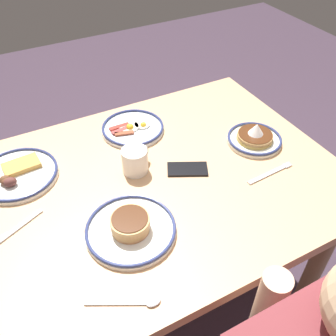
# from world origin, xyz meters

# --- Properties ---
(ground_plane) EXTENTS (6.00, 6.00, 0.00)m
(ground_plane) POSITION_xyz_m (0.00, 0.00, 0.00)
(ground_plane) COLOR #3B2C3A
(dining_table) EXTENTS (1.23, 0.97, 0.73)m
(dining_table) POSITION_xyz_m (0.00, 0.00, 0.63)
(dining_table) COLOR tan
(dining_table) RESTS_ON ground_plane
(plate_near_main) EXTENTS (0.21, 0.21, 0.08)m
(plate_near_main) POSITION_xyz_m (-0.40, -0.01, 0.75)
(plate_near_main) COLOR silver
(plate_near_main) RESTS_ON dining_table
(plate_center_pancakes) EXTENTS (0.25, 0.25, 0.04)m
(plate_center_pancakes) POSITION_xyz_m (-0.01, -0.30, 0.74)
(plate_center_pancakes) COLOR white
(plate_center_pancakes) RESTS_ON dining_table
(plate_far_companion) EXTENTS (0.28, 0.28, 0.05)m
(plate_far_companion) POSITION_xyz_m (0.45, -0.23, 0.74)
(plate_far_companion) COLOR white
(plate_far_companion) RESTS_ON dining_table
(plate_far_side) EXTENTS (0.28, 0.28, 0.06)m
(plate_far_side) POSITION_xyz_m (0.20, 0.18, 0.75)
(plate_far_side) COLOR white
(plate_far_side) RESTS_ON dining_table
(coffee_mug) EXTENTS (0.12, 0.09, 0.09)m
(coffee_mug) POSITION_xyz_m (0.07, -0.07, 0.77)
(coffee_mug) COLOR white
(coffee_mug) RESTS_ON dining_table
(cell_phone) EXTENTS (0.16, 0.13, 0.01)m
(cell_phone) POSITION_xyz_m (-0.09, 0.01, 0.73)
(cell_phone) COLOR black
(cell_phone) RESTS_ON dining_table
(fork_near) EXTENTS (0.20, 0.03, 0.01)m
(fork_near) POSITION_xyz_m (-0.34, 0.17, 0.73)
(fork_near) COLOR silver
(fork_near) RESTS_ON dining_table
(butter_knife) EXTENTS (0.20, 0.11, 0.01)m
(butter_knife) POSITION_xyz_m (0.52, 0.00, 0.73)
(butter_knife) COLOR silver
(butter_knife) RESTS_ON dining_table
(tea_spoon) EXTENTS (0.18, 0.10, 0.01)m
(tea_spoon) POSITION_xyz_m (0.29, 0.39, 0.73)
(tea_spoon) COLOR silver
(tea_spoon) RESTS_ON dining_table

